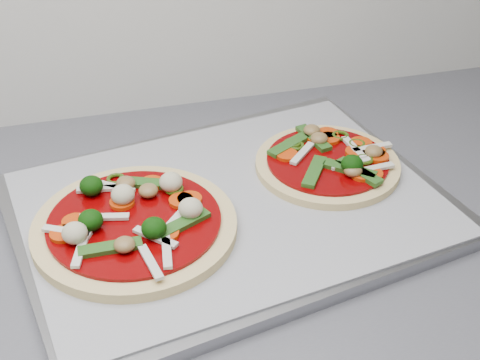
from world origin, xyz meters
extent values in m
cube|color=#56565C|center=(0.00, 1.30, 0.88)|extent=(3.60, 0.60, 0.04)
cube|color=gray|center=(-0.05, 1.35, 0.91)|extent=(0.49, 0.40, 0.01)
cube|color=#A2A3A8|center=(-0.05, 1.35, 0.92)|extent=(0.46, 0.37, 0.00)
cylinder|color=#E2CD81|center=(-0.15, 1.33, 0.92)|extent=(0.27, 0.27, 0.01)
cylinder|color=#770000|center=(-0.15, 1.33, 0.93)|extent=(0.23, 0.23, 0.00)
cube|color=beige|center=(-0.16, 1.38, 0.93)|extent=(0.04, 0.04, 0.00)
cube|color=beige|center=(-0.18, 1.38, 0.93)|extent=(0.05, 0.01, 0.00)
ellipsoid|color=beige|center=(-0.21, 1.31, 0.94)|extent=(0.03, 0.03, 0.02)
cube|color=beige|center=(-0.14, 1.29, 0.93)|extent=(0.04, 0.04, 0.00)
cylinder|color=#CA3C00|center=(-0.21, 1.33, 0.93)|extent=(0.03, 0.03, 0.00)
ellipsoid|color=olive|center=(-0.16, 1.28, 0.94)|extent=(0.02, 0.02, 0.01)
cube|color=#285E1B|center=(-0.11, 1.30, 0.93)|extent=(0.06, 0.04, 0.00)
cube|color=#285E1B|center=(-0.13, 1.38, 0.93)|extent=(0.06, 0.03, 0.00)
ellipsoid|color=beige|center=(-0.16, 1.35, 0.94)|extent=(0.03, 0.03, 0.02)
cylinder|color=#CA3C00|center=(-0.12, 1.38, 0.93)|extent=(0.03, 0.03, 0.00)
cylinder|color=#CA3C00|center=(-0.16, 1.35, 0.93)|extent=(0.03, 0.03, 0.00)
cube|color=beige|center=(-0.18, 1.33, 0.93)|extent=(0.05, 0.02, 0.00)
cube|color=beige|center=(-0.20, 1.29, 0.93)|extent=(0.02, 0.05, 0.00)
cylinder|color=#CA3C00|center=(-0.10, 1.34, 0.93)|extent=(0.03, 0.03, 0.00)
cube|color=beige|center=(-0.11, 1.32, 0.93)|extent=(0.04, 0.04, 0.00)
cylinder|color=#CA3C00|center=(-0.09, 1.34, 0.93)|extent=(0.03, 0.03, 0.00)
ellipsoid|color=beige|center=(-0.11, 1.36, 0.94)|extent=(0.03, 0.03, 0.02)
cube|color=beige|center=(-0.13, 1.27, 0.93)|extent=(0.01, 0.05, 0.00)
ellipsoid|color=#0B3A06|center=(-0.19, 1.32, 0.94)|extent=(0.03, 0.03, 0.02)
ellipsoid|color=beige|center=(-0.10, 1.32, 0.94)|extent=(0.03, 0.03, 0.02)
cube|color=#285E1B|center=(-0.18, 1.29, 0.93)|extent=(0.06, 0.01, 0.00)
cylinder|color=#CA3C00|center=(-0.22, 1.32, 0.93)|extent=(0.04, 0.04, 0.00)
cube|color=beige|center=(-0.21, 1.32, 0.93)|extent=(0.05, 0.03, 0.00)
ellipsoid|color=olive|center=(-0.15, 1.38, 0.94)|extent=(0.03, 0.03, 0.01)
torus|color=#2E480D|center=(-0.16, 1.40, 0.93)|extent=(0.03, 0.03, 0.00)
torus|color=#2E480D|center=(-0.10, 1.36, 0.93)|extent=(0.03, 0.03, 0.00)
ellipsoid|color=olive|center=(-0.13, 1.36, 0.94)|extent=(0.02, 0.02, 0.01)
cube|color=beige|center=(-0.14, 1.26, 0.93)|extent=(0.02, 0.05, 0.00)
ellipsoid|color=#0B3A06|center=(-0.19, 1.38, 0.94)|extent=(0.03, 0.03, 0.02)
ellipsoid|color=#0B3A06|center=(-0.14, 1.29, 0.94)|extent=(0.03, 0.03, 0.02)
cylinder|color=#CA3C00|center=(-0.12, 1.29, 0.93)|extent=(0.03, 0.03, 0.00)
cylinder|color=#E2CD81|center=(0.07, 1.38, 0.92)|extent=(0.20, 0.20, 0.01)
cylinder|color=#770000|center=(0.07, 1.38, 0.93)|extent=(0.17, 0.17, 0.00)
torus|color=#2E480D|center=(0.09, 1.35, 0.93)|extent=(0.02, 0.02, 0.00)
cylinder|color=#CA3C00|center=(0.03, 1.40, 0.93)|extent=(0.03, 0.03, 0.00)
cube|color=#285E1B|center=(0.05, 1.36, 0.93)|extent=(0.04, 0.06, 0.00)
cylinder|color=#CA3C00|center=(0.12, 1.40, 0.93)|extent=(0.04, 0.04, 0.00)
cylinder|color=#CA3C00|center=(0.13, 1.37, 0.93)|extent=(0.03, 0.03, 0.00)
ellipsoid|color=#0B3A06|center=(0.09, 1.35, 0.94)|extent=(0.03, 0.03, 0.02)
cube|color=beige|center=(0.11, 1.39, 0.93)|extent=(0.01, 0.05, 0.00)
cube|color=#285E1B|center=(0.07, 1.42, 0.93)|extent=(0.03, 0.06, 0.00)
cylinder|color=#CA3C00|center=(0.10, 1.34, 0.93)|extent=(0.03, 0.03, 0.00)
torus|color=#2E480D|center=(0.11, 1.37, 0.93)|extent=(0.02, 0.02, 0.00)
cylinder|color=#CA3C00|center=(0.09, 1.42, 0.93)|extent=(0.03, 0.03, 0.00)
cube|color=beige|center=(0.05, 1.40, 0.93)|extent=(0.04, 0.04, 0.00)
cylinder|color=#CA3C00|center=(0.12, 1.38, 0.93)|extent=(0.03, 0.03, 0.00)
ellipsoid|color=olive|center=(0.12, 1.37, 0.93)|extent=(0.02, 0.02, 0.01)
torus|color=#2E480D|center=(0.04, 1.41, 0.93)|extent=(0.02, 0.02, 0.00)
torus|color=#2E480D|center=(0.04, 1.42, 0.93)|extent=(0.03, 0.03, 0.00)
cube|color=beige|center=(0.11, 1.35, 0.93)|extent=(0.05, 0.01, 0.00)
cube|color=beige|center=(0.13, 1.39, 0.93)|extent=(0.05, 0.01, 0.00)
cylinder|color=#CA3C00|center=(0.13, 1.38, 0.93)|extent=(0.03, 0.03, 0.00)
cube|color=#285E1B|center=(0.09, 1.35, 0.93)|extent=(0.05, 0.05, 0.00)
ellipsoid|color=olive|center=(0.07, 1.42, 0.93)|extent=(0.02, 0.02, 0.01)
cube|color=#285E1B|center=(0.09, 1.35, 0.93)|extent=(0.04, 0.06, 0.00)
cylinder|color=#CA3C00|center=(0.09, 1.34, 0.93)|extent=(0.03, 0.03, 0.00)
cylinder|color=#CA3C00|center=(0.09, 1.43, 0.93)|extent=(0.03, 0.03, 0.00)
torus|color=#2E480D|center=(0.11, 1.40, 0.93)|extent=(0.03, 0.03, 0.00)
cylinder|color=#CA3C00|center=(0.07, 1.42, 0.93)|extent=(0.04, 0.04, 0.00)
torus|color=#2E480D|center=(0.10, 1.42, 0.93)|extent=(0.02, 0.02, 0.00)
cube|color=beige|center=(0.09, 1.36, 0.93)|extent=(0.05, 0.01, 0.00)
cube|color=#285E1B|center=(0.04, 1.42, 0.93)|extent=(0.06, 0.04, 0.00)
ellipsoid|color=olive|center=(0.07, 1.43, 0.93)|extent=(0.03, 0.03, 0.01)
ellipsoid|color=olive|center=(0.09, 1.34, 0.93)|extent=(0.03, 0.03, 0.01)
cylinder|color=#CA3C00|center=(0.11, 1.38, 0.93)|extent=(0.03, 0.03, 0.00)
camera|label=1|loc=(-0.18, 0.81, 1.33)|focal=50.00mm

